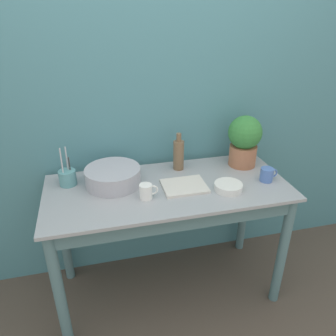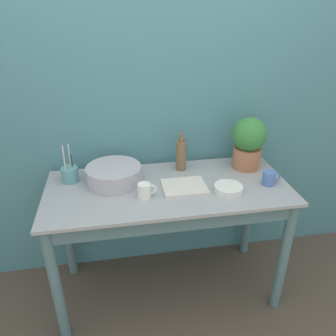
% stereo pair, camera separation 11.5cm
% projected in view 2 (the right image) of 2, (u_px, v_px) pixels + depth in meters
% --- Properties ---
extents(ground_plane, '(12.00, 12.00, 0.00)m').
position_uv_depth(ground_plane, '(177.00, 326.00, 2.01)').
color(ground_plane, '#4C4238').
extents(wall_back, '(6.00, 0.05, 2.40)m').
position_uv_depth(wall_back, '(158.00, 104.00, 2.06)').
color(wall_back, teal).
rests_on(wall_back, ground_plane).
extents(counter_table, '(1.42, 0.63, 0.81)m').
position_uv_depth(counter_table, '(169.00, 211.00, 1.96)').
color(counter_table, slate).
rests_on(counter_table, ground_plane).
extents(potted_plant, '(0.21, 0.21, 0.33)m').
position_uv_depth(potted_plant, '(248.00, 142.00, 2.06)').
color(potted_plant, '#A36647').
rests_on(potted_plant, counter_table).
extents(bowl_wash_large, '(0.32, 0.32, 0.10)m').
position_uv_depth(bowl_wash_large, '(114.00, 175.00, 1.94)').
color(bowl_wash_large, '#A8A8B2').
rests_on(bowl_wash_large, counter_table).
extents(bottle_tall, '(0.07, 0.07, 0.24)m').
position_uv_depth(bottle_tall, '(181.00, 155.00, 2.07)').
color(bottle_tall, brown).
rests_on(bottle_tall, counter_table).
extents(mug_blue, '(0.11, 0.08, 0.08)m').
position_uv_depth(mug_blue, '(269.00, 178.00, 1.92)').
color(mug_blue, '#4C70B7').
rests_on(mug_blue, counter_table).
extents(mug_white, '(0.10, 0.07, 0.08)m').
position_uv_depth(mug_white, '(145.00, 191.00, 1.79)').
color(mug_white, white).
rests_on(mug_white, counter_table).
extents(bowl_small_enamel_white, '(0.16, 0.16, 0.04)m').
position_uv_depth(bowl_small_enamel_white, '(228.00, 189.00, 1.85)').
color(bowl_small_enamel_white, silver).
rests_on(bowl_small_enamel_white, counter_table).
extents(utensil_cup, '(0.10, 0.10, 0.23)m').
position_uv_depth(utensil_cup, '(70.00, 174.00, 1.95)').
color(utensil_cup, '#569399').
rests_on(utensil_cup, counter_table).
extents(tray_board, '(0.25, 0.20, 0.02)m').
position_uv_depth(tray_board, '(184.00, 187.00, 1.90)').
color(tray_board, beige).
rests_on(tray_board, counter_table).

